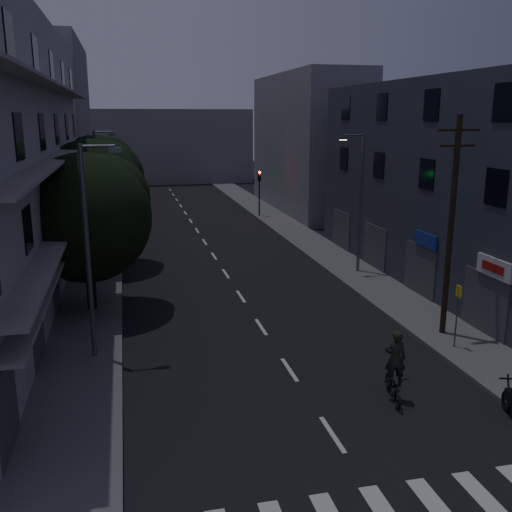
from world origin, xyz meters
name	(u,v)px	position (x,y,z in m)	size (l,w,h in m)	color
ground	(213,254)	(0.00, 25.00, 0.00)	(160.00, 160.00, 0.00)	black
sidewalk_left	(98,259)	(-7.50, 25.00, 0.07)	(3.00, 90.00, 0.15)	#565659
sidewalk_right	(318,248)	(7.50, 25.00, 0.07)	(3.00, 90.00, 0.15)	#565659
lane_markings	(201,236)	(0.00, 31.25, 0.01)	(0.15, 60.50, 0.01)	beige
building_right	(474,188)	(11.99, 14.00, 5.50)	(6.19, 28.00, 11.00)	#2E323E
building_far_left	(54,128)	(-12.00, 48.00, 8.00)	(6.00, 20.00, 16.00)	slate
building_far_right	(307,143)	(12.00, 42.00, 6.50)	(6.00, 20.00, 13.00)	slate
building_far_end	(163,146)	(0.00, 70.00, 5.00)	(24.00, 8.00, 10.00)	slate
tree_near	(87,213)	(-7.30, 14.85, 4.77)	(5.98, 5.98, 7.38)	black
tree_mid	(93,188)	(-7.39, 23.12, 4.94)	(6.23, 6.23, 7.67)	black
tree_far	(97,171)	(-7.59, 34.51, 4.89)	(6.11, 6.11, 7.56)	black
traffic_signal_far_right	(259,184)	(6.43, 38.52, 3.10)	(0.28, 0.37, 4.10)	black
traffic_signal_far_left	(113,186)	(-6.57, 39.61, 3.10)	(0.28, 0.37, 4.10)	black
street_lamp_left_near	(90,242)	(-6.90, 9.12, 4.60)	(1.51, 0.25, 8.00)	#585C60
street_lamp_right	(359,196)	(7.57, 18.43, 4.60)	(1.51, 0.25, 8.00)	#5B5F63
street_lamp_left_far	(99,183)	(-7.29, 28.79, 4.60)	(1.51, 0.25, 8.00)	#505257
utility_pole	(451,223)	(7.27, 8.29, 4.87)	(1.80, 0.24, 9.00)	black
bus_stop_sign	(458,305)	(6.91, 6.79, 1.89)	(0.06, 0.35, 2.52)	#595B60
cyclist	(394,377)	(2.68, 3.55, 0.81)	(1.05, 2.00, 2.41)	black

